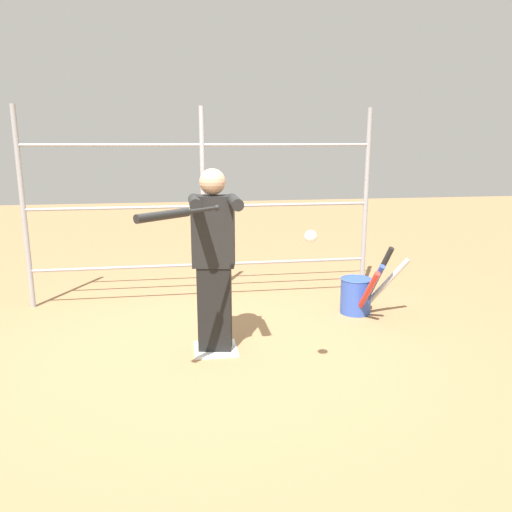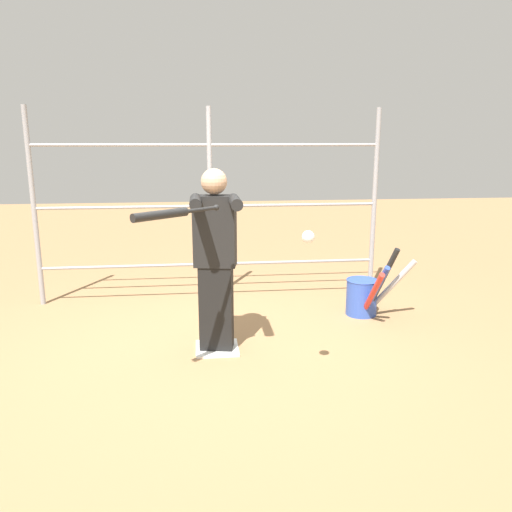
{
  "view_description": "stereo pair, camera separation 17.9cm",
  "coord_description": "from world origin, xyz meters",
  "px_view_note": "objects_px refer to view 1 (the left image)",
  "views": [
    {
      "loc": [
        0.31,
        4.41,
        1.93
      ],
      "look_at": [
        -0.33,
        0.34,
        0.98
      ],
      "focal_mm": 35.0,
      "sensor_mm": 36.0,
      "label": 1
    },
    {
      "loc": [
        0.13,
        4.43,
        1.93
      ],
      "look_at": [
        -0.33,
        0.34,
        0.98
      ],
      "focal_mm": 35.0,
      "sensor_mm": 36.0,
      "label": 2
    }
  ],
  "objects_px": {
    "bat_bucket": "(359,294)",
    "baseball_bat_swinging": "(171,214)",
    "batter": "(214,256)",
    "softball_in_flight": "(311,236)"
  },
  "relations": [
    {
      "from": "bat_bucket",
      "to": "baseball_bat_swinging",
      "type": "bearing_deg",
      "value": 36.84
    },
    {
      "from": "batter",
      "to": "baseball_bat_swinging",
      "type": "xyz_separation_m",
      "value": [
        0.36,
        0.76,
        0.49
      ]
    },
    {
      "from": "batter",
      "to": "bat_bucket",
      "type": "distance_m",
      "value": 1.98
    },
    {
      "from": "batter",
      "to": "softball_in_flight",
      "type": "relative_size",
      "value": 17.69
    },
    {
      "from": "baseball_bat_swinging",
      "to": "bat_bucket",
      "type": "height_order",
      "value": "baseball_bat_swinging"
    },
    {
      "from": "bat_bucket",
      "to": "batter",
      "type": "bearing_deg",
      "value": 24.62
    },
    {
      "from": "baseball_bat_swinging",
      "to": "bat_bucket",
      "type": "bearing_deg",
      "value": -143.16
    },
    {
      "from": "softball_in_flight",
      "to": "batter",
      "type": "bearing_deg",
      "value": -51.63
    },
    {
      "from": "bat_bucket",
      "to": "softball_in_flight",
      "type": "bearing_deg",
      "value": 57.56
    },
    {
      "from": "baseball_bat_swinging",
      "to": "bat_bucket",
      "type": "relative_size",
      "value": 0.75
    }
  ]
}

